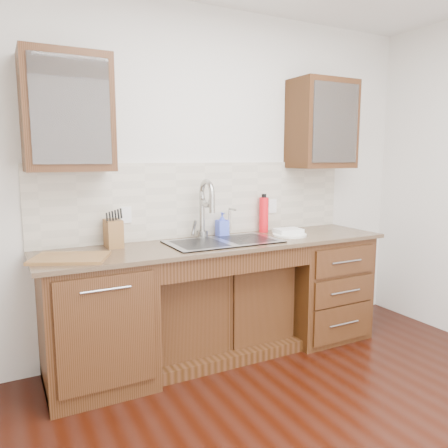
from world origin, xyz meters
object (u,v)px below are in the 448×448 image
soap_bottle (222,224)px  knife_block (113,233)px  plate (289,235)px  cutting_board (70,258)px  water_bottle (264,215)px

soap_bottle → knife_block: bearing=-177.0°
knife_block → plate: bearing=-8.8°
cutting_board → knife_block: bearing=38.5°
cutting_board → plate: bearing=1.9°
plate → cutting_board: (-1.72, -0.06, 0.00)m
soap_bottle → water_bottle: bearing=4.2°
water_bottle → cutting_board: size_ratio=0.66×
water_bottle → cutting_board: 1.66m
plate → soap_bottle: bearing=154.6°
soap_bottle → cutting_board: (-1.22, -0.29, -0.09)m
plate → water_bottle: bearing=108.8°
plate → cutting_board: bearing=-178.1°
knife_block → cutting_board: knife_block is taller
water_bottle → plate: size_ratio=1.07×
soap_bottle → water_bottle: (0.41, 0.02, 0.05)m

